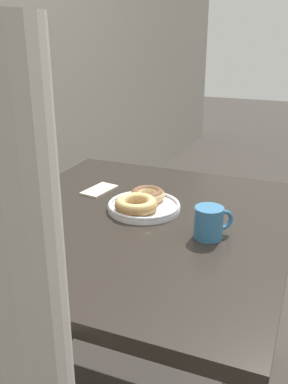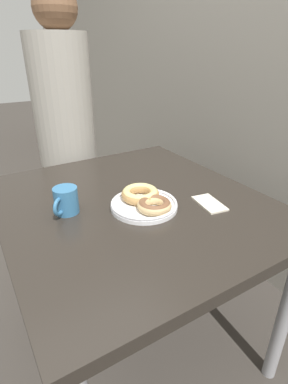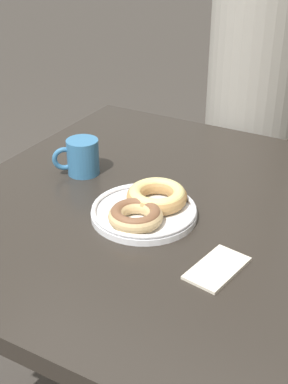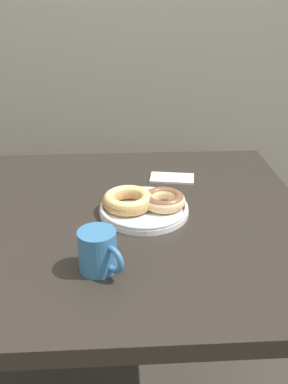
{
  "view_description": "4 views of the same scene",
  "coord_description": "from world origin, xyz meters",
  "px_view_note": "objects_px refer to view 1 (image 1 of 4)",
  "views": [
    {
      "loc": [
        -1.07,
        -0.18,
        1.25
      ],
      "look_at": [
        0.07,
        0.28,
        0.77
      ],
      "focal_mm": 40.0,
      "sensor_mm": 36.0,
      "label": 1
    },
    {
      "loc": [
        0.83,
        -0.18,
        1.21
      ],
      "look_at": [
        0.07,
        0.28,
        0.77
      ],
      "focal_mm": 28.0,
      "sensor_mm": 36.0,
      "label": 2
    },
    {
      "loc": [
        0.92,
        0.76,
        1.31
      ],
      "look_at": [
        0.07,
        0.28,
        0.77
      ],
      "focal_mm": 50.0,
      "sensor_mm": 36.0,
      "label": 3
    },
    {
      "loc": [
        0.01,
        -0.68,
        1.24
      ],
      "look_at": [
        0.07,
        0.28,
        0.77
      ],
      "focal_mm": 40.0,
      "sensor_mm": 36.0,
      "label": 4
    }
  ],
  "objects_px": {
    "dining_table": "(138,241)",
    "coffee_mug": "(210,222)",
    "napkin": "(99,190)",
    "donut_plate": "(142,203)"
  },
  "relations": [
    {
      "from": "coffee_mug",
      "to": "dining_table",
      "type": "bearing_deg",
      "value": 80.31
    },
    {
      "from": "dining_table",
      "to": "napkin",
      "type": "bearing_deg",
      "value": 52.75
    },
    {
      "from": "dining_table",
      "to": "coffee_mug",
      "type": "distance_m",
      "value": 0.26
    },
    {
      "from": "dining_table",
      "to": "napkin",
      "type": "distance_m",
      "value": 0.28
    },
    {
      "from": "donut_plate",
      "to": "napkin",
      "type": "bearing_deg",
      "value": 63.92
    },
    {
      "from": "dining_table",
      "to": "napkin",
      "type": "height_order",
      "value": "napkin"
    },
    {
      "from": "dining_table",
      "to": "donut_plate",
      "type": "bearing_deg",
      "value": 10.48
    },
    {
      "from": "napkin",
      "to": "coffee_mug",
      "type": "bearing_deg",
      "value": -114.58
    },
    {
      "from": "dining_table",
      "to": "coffee_mug",
      "type": "relative_size",
      "value": 9.97
    },
    {
      "from": "dining_table",
      "to": "napkin",
      "type": "relative_size",
      "value": 7.0
    }
  ]
}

